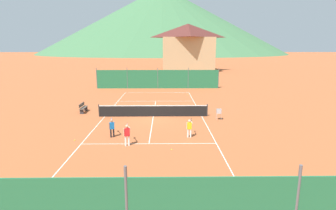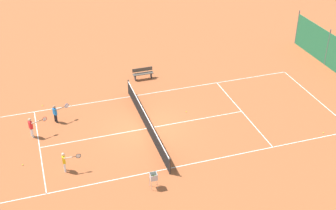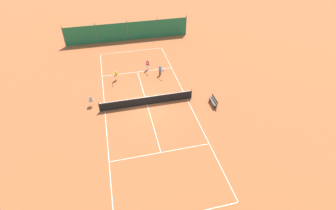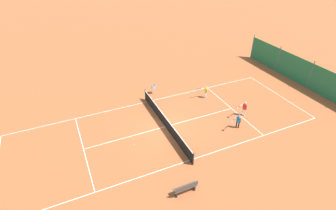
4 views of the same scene
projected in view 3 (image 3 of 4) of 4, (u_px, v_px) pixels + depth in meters
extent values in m
plane|color=#A8542D|center=(147.00, 105.00, 25.83)|extent=(600.00, 600.00, 0.00)
cube|color=white|center=(132.00, 51.00, 34.92)|extent=(8.25, 0.05, 0.01)
cube|color=white|center=(187.00, 99.00, 26.59)|extent=(0.05, 23.85, 0.01)
cube|color=white|center=(105.00, 111.00, 25.07)|extent=(0.05, 23.85, 0.01)
cube|color=white|center=(161.00, 152.00, 20.94)|extent=(8.20, 0.05, 0.01)
cube|color=white|center=(138.00, 72.00, 30.72)|extent=(8.20, 0.05, 0.01)
cube|color=white|center=(147.00, 105.00, 25.83)|extent=(0.05, 12.80, 0.01)
cylinder|color=#2D2D2D|center=(191.00, 94.00, 26.34)|extent=(0.08, 0.08, 1.06)
cylinder|color=#2D2D2D|center=(99.00, 107.00, 24.66)|extent=(0.08, 0.08, 1.06)
cube|color=black|center=(147.00, 101.00, 25.55)|extent=(9.10, 0.02, 0.91)
cube|color=white|center=(147.00, 97.00, 25.26)|extent=(9.10, 0.04, 0.06)
cube|color=#236B42|center=(128.00, 31.00, 36.87)|extent=(17.20, 0.04, 2.60)
cylinder|color=#59595E|center=(186.00, 25.00, 38.36)|extent=(0.08, 0.08, 2.90)
cylinder|color=#59595E|center=(157.00, 28.00, 37.57)|extent=(0.08, 0.08, 2.90)
cylinder|color=#59595E|center=(127.00, 30.00, 36.78)|extent=(0.08, 0.08, 2.90)
cylinder|color=#59595E|center=(96.00, 33.00, 35.98)|extent=(0.08, 0.08, 2.90)
cylinder|color=#59595E|center=(64.00, 36.00, 35.19)|extent=(0.08, 0.08, 2.90)
cylinder|color=white|center=(117.00, 78.00, 29.22)|extent=(0.10, 0.10, 0.56)
cylinder|color=white|center=(115.00, 78.00, 29.19)|extent=(0.10, 0.10, 0.56)
cube|color=yellow|center=(116.00, 74.00, 28.90)|extent=(0.27, 0.16, 0.43)
sphere|color=beige|center=(115.00, 71.00, 28.70)|extent=(0.17, 0.17, 0.17)
cylinder|color=beige|center=(117.00, 74.00, 28.93)|extent=(0.06, 0.06, 0.43)
cylinder|color=beige|center=(114.00, 74.00, 28.60)|extent=(0.07, 0.43, 0.06)
cylinder|color=black|center=(114.00, 75.00, 28.36)|extent=(0.03, 0.20, 0.03)
torus|color=black|center=(114.00, 76.00, 28.17)|extent=(0.03, 0.28, 0.28)
cylinder|color=silver|center=(114.00, 76.00, 28.17)|extent=(0.01, 0.25, 0.25)
cylinder|color=black|center=(161.00, 72.00, 30.11)|extent=(0.10, 0.10, 0.56)
cylinder|color=black|center=(159.00, 73.00, 30.02)|extent=(0.10, 0.10, 0.56)
cube|color=blue|center=(160.00, 69.00, 29.76)|extent=(0.31, 0.25, 0.43)
sphere|color=#A37556|center=(160.00, 66.00, 29.55)|extent=(0.17, 0.17, 0.17)
cylinder|color=#A37556|center=(161.00, 68.00, 29.84)|extent=(0.06, 0.06, 0.43)
cylinder|color=#A37556|center=(160.00, 69.00, 29.43)|extent=(0.24, 0.42, 0.06)
cylinder|color=black|center=(162.00, 70.00, 29.24)|extent=(0.11, 0.19, 0.03)
torus|color=#1E4CB2|center=(163.00, 71.00, 29.09)|extent=(0.14, 0.27, 0.28)
cylinder|color=silver|center=(163.00, 71.00, 29.09)|extent=(0.11, 0.23, 0.25)
cylinder|color=white|center=(148.00, 67.00, 31.03)|extent=(0.11, 0.11, 0.61)
cylinder|color=white|center=(147.00, 67.00, 30.95)|extent=(0.11, 0.11, 0.61)
cube|color=red|center=(147.00, 63.00, 30.66)|extent=(0.33, 0.25, 0.47)
sphere|color=tan|center=(147.00, 60.00, 30.44)|extent=(0.19, 0.19, 0.19)
cylinder|color=tan|center=(149.00, 63.00, 30.74)|extent=(0.07, 0.07, 0.47)
cylinder|color=tan|center=(147.00, 63.00, 30.31)|extent=(0.22, 0.47, 0.07)
cylinder|color=black|center=(148.00, 64.00, 30.08)|extent=(0.10, 0.21, 0.03)
torus|color=red|center=(149.00, 65.00, 29.91)|extent=(0.11, 0.27, 0.28)
cylinder|color=silver|center=(149.00, 65.00, 29.91)|extent=(0.08, 0.24, 0.25)
sphere|color=#CCE033|center=(177.00, 69.00, 31.12)|extent=(0.07, 0.07, 0.07)
sphere|color=#CCE033|center=(125.00, 69.00, 31.22)|extent=(0.07, 0.07, 0.07)
sphere|color=#CCE033|center=(164.00, 122.00, 23.75)|extent=(0.07, 0.07, 0.07)
sphere|color=#CCE033|center=(117.00, 202.00, 17.48)|extent=(0.07, 0.07, 0.07)
cylinder|color=#B7B7BC|center=(93.00, 102.00, 25.70)|extent=(0.02, 0.02, 0.55)
cylinder|color=#B7B7BC|center=(90.00, 103.00, 25.63)|extent=(0.02, 0.02, 0.55)
cylinder|color=#B7B7BC|center=(93.00, 104.00, 25.44)|extent=(0.02, 0.02, 0.55)
cylinder|color=#B7B7BC|center=(90.00, 105.00, 25.37)|extent=(0.02, 0.02, 0.55)
cube|color=#B7B7BC|center=(91.00, 101.00, 25.36)|extent=(0.34, 0.34, 0.02)
cube|color=#B7B7BC|center=(91.00, 99.00, 25.39)|extent=(0.34, 0.02, 0.34)
cube|color=#B7B7BC|center=(91.00, 101.00, 25.13)|extent=(0.34, 0.02, 0.34)
cube|color=#B7B7BC|center=(92.00, 100.00, 25.29)|extent=(0.02, 0.34, 0.34)
cube|color=#B7B7BC|center=(89.00, 100.00, 25.23)|extent=(0.02, 0.34, 0.34)
sphere|color=#CCE033|center=(91.00, 101.00, 25.32)|extent=(0.07, 0.07, 0.07)
sphere|color=#CCE033|center=(92.00, 101.00, 25.31)|extent=(0.07, 0.07, 0.07)
sphere|color=#CCE033|center=(90.00, 101.00, 25.25)|extent=(0.07, 0.07, 0.07)
sphere|color=#CCE033|center=(92.00, 101.00, 25.29)|extent=(0.07, 0.07, 0.07)
sphere|color=#CCE033|center=(90.00, 101.00, 25.34)|extent=(0.07, 0.07, 0.07)
sphere|color=#CCE033|center=(90.00, 102.00, 25.22)|extent=(0.07, 0.07, 0.07)
sphere|color=#CCE033|center=(92.00, 100.00, 25.32)|extent=(0.07, 0.07, 0.07)
sphere|color=#CCE033|center=(92.00, 101.00, 25.24)|extent=(0.07, 0.07, 0.07)
sphere|color=#CCE033|center=(90.00, 101.00, 25.27)|extent=(0.07, 0.07, 0.07)
sphere|color=#CCE033|center=(89.00, 100.00, 25.31)|extent=(0.07, 0.07, 0.07)
sphere|color=#CCE033|center=(92.00, 100.00, 25.35)|extent=(0.07, 0.07, 0.07)
sphere|color=#CCE033|center=(90.00, 100.00, 25.37)|extent=(0.07, 0.07, 0.07)
sphere|color=#CCE033|center=(90.00, 100.00, 25.29)|extent=(0.07, 0.07, 0.07)
cube|color=#51473D|center=(213.00, 101.00, 25.57)|extent=(0.36, 1.50, 0.05)
cube|color=#51473D|center=(215.00, 99.00, 25.43)|extent=(0.04, 1.50, 0.28)
cube|color=#333338|center=(215.00, 106.00, 25.24)|extent=(0.32, 0.06, 0.44)
cube|color=#333338|center=(211.00, 99.00, 26.16)|extent=(0.32, 0.06, 0.44)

